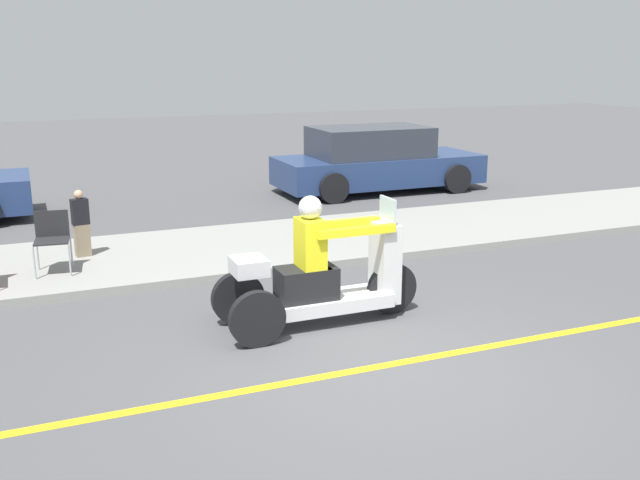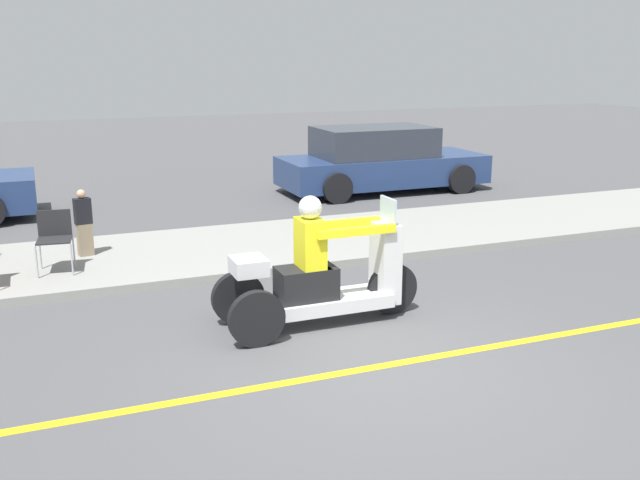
# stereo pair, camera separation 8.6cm
# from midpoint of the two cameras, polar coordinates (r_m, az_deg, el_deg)

# --- Properties ---
(ground_plane) EXTENTS (60.00, 60.00, 0.00)m
(ground_plane) POSITION_cam_midpoint_polar(r_m,az_deg,el_deg) (7.18, 4.62, -10.03)
(ground_plane) COLOR #4C4C4F
(lane_stripe) EXTENTS (24.00, 0.12, 0.01)m
(lane_stripe) POSITION_cam_midpoint_polar(r_m,az_deg,el_deg) (7.13, 3.73, -10.18)
(lane_stripe) COLOR gold
(lane_stripe) RESTS_ON ground
(sidewalk_strip) EXTENTS (28.00, 2.80, 0.12)m
(sidewalk_strip) POSITION_cam_midpoint_polar(r_m,az_deg,el_deg) (11.21, -6.10, -0.61)
(sidewalk_strip) COLOR gray
(sidewalk_strip) RESTS_ON ground
(motorcycle_trike) EXTENTS (2.40, 0.82, 1.50)m
(motorcycle_trike) POSITION_cam_midpoint_polar(r_m,az_deg,el_deg) (8.05, -0.23, -3.15)
(motorcycle_trike) COLOR black
(motorcycle_trike) RESTS_ON ground
(spectator_near_curb) EXTENTS (0.26, 0.18, 0.98)m
(spectator_near_curb) POSITION_cam_midpoint_polar(r_m,az_deg,el_deg) (10.93, -18.79, 1.18)
(spectator_near_curb) COLOR gray
(spectator_near_curb) RESTS_ON sidewalk_strip
(folding_chair_set_back) EXTENTS (0.51, 0.51, 0.82)m
(folding_chair_set_back) POSITION_cam_midpoint_polar(r_m,az_deg,el_deg) (10.29, -20.88, 0.37)
(folding_chair_set_back) COLOR #A5A8AD
(folding_chair_set_back) RESTS_ON sidewalk_strip
(parked_car_lot_far) EXTENTS (4.59, 1.98, 1.45)m
(parked_car_lot_far) POSITION_cam_midpoint_polar(r_m,az_deg,el_deg) (16.04, 4.33, 6.33)
(parked_car_lot_far) COLOR navy
(parked_car_lot_far) RESTS_ON ground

